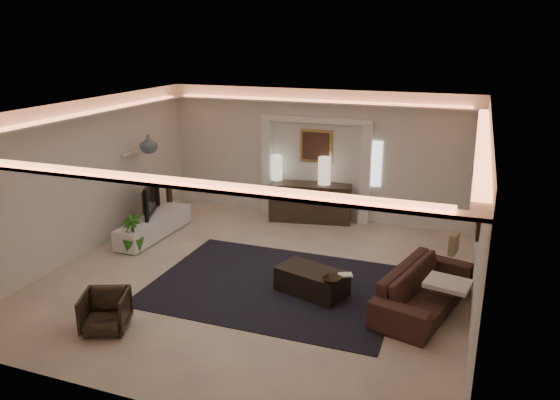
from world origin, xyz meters
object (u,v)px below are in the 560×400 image
(console, at_px, (310,203))
(coffee_table, at_px, (312,281))
(sofa, at_px, (424,289))
(armchair, at_px, (105,312))

(console, bearing_deg, coffee_table, -82.79)
(sofa, height_order, armchair, sofa)
(sofa, xyz_separation_m, coffee_table, (-1.76, -0.12, -0.12))
(coffee_table, height_order, armchair, armchair)
(console, height_order, coffee_table, console)
(coffee_table, relative_size, armchair, 1.75)
(sofa, relative_size, armchair, 3.49)
(armchair, bearing_deg, console, 54.15)
(console, relative_size, coffee_table, 1.63)
(sofa, bearing_deg, coffee_table, 108.84)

